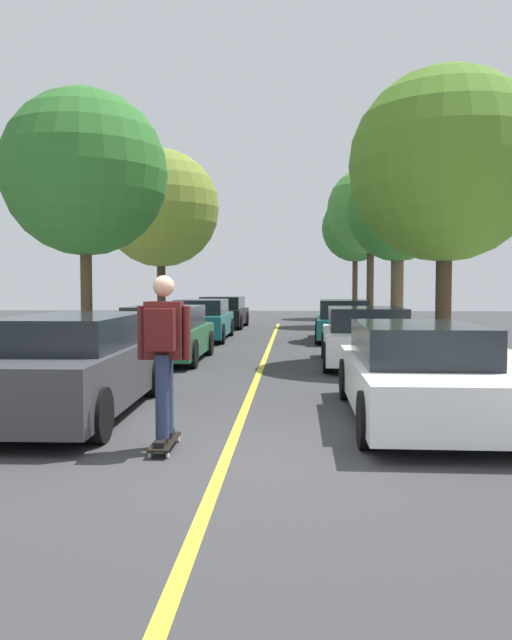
{
  "coord_description": "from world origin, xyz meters",
  "views": [
    {
      "loc": [
        0.69,
        -6.58,
        1.78
      ],
      "look_at": [
        -0.21,
        8.78,
        0.96
      ],
      "focal_mm": 35.4,
      "sensor_mm": 36.0,
      "label": 1
    }
  ],
  "objects_px": {
    "parked_car_left_farthest": "(223,312)",
    "street_tree_right_farthest": "(355,229)",
    "parked_car_right_far": "(343,321)",
    "parked_car_right_nearest": "(418,373)",
    "skateboard": "(165,442)",
    "street_tree_right_nearest": "(445,166)",
    "parked_car_left_near": "(166,334)",
    "street_tree_right_far": "(371,210)",
    "street_tree_left_nearest": "(85,173)",
    "street_tree_right_near": "(398,211)",
    "parked_car_left_far": "(202,320)",
    "parked_car_left_nearest": "(74,365)",
    "street_tree_left_near": "(161,209)",
    "skateboarder": "(164,347)",
    "parked_car_right_near": "(366,337)"
  },
  "relations": [
    {
      "from": "street_tree_left_near",
      "to": "parked_car_left_far",
      "type": "bearing_deg",
      "value": -47.48
    },
    {
      "from": "parked_car_right_far",
      "to": "parked_car_right_nearest",
      "type": "bearing_deg",
      "value": -89.98
    },
    {
      "from": "street_tree_right_nearest",
      "to": "skateboarder",
      "type": "distance_m",
      "value": 9.94
    },
    {
      "from": "parked_car_left_near",
      "to": "street_tree_right_near",
      "type": "height_order",
      "value": "street_tree_right_near"
    },
    {
      "from": "parked_car_left_far",
      "to": "parked_car_left_farthest",
      "type": "relative_size",
      "value": 1.12
    },
    {
      "from": "parked_car_left_nearest",
      "to": "skateboard",
      "type": "bearing_deg",
      "value": -47.83
    },
    {
      "from": "parked_car_left_farthest",
      "to": "street_tree_right_nearest",
      "type": "height_order",
      "value": "street_tree_right_nearest"
    },
    {
      "from": "skateboard",
      "to": "parked_car_right_nearest",
      "type": "bearing_deg",
      "value": 29.34
    },
    {
      "from": "parked_car_right_far",
      "to": "street_tree_right_nearest",
      "type": "xyz_separation_m",
      "value": [
        1.79,
        -6.2,
        3.86
      ]
    },
    {
      "from": "street_tree_right_near",
      "to": "skateboard",
      "type": "xyz_separation_m",
      "value": [
        -4.84,
        -14.44,
        -4.17
      ]
    },
    {
      "from": "parked_car_left_farthest",
      "to": "street_tree_right_farthest",
      "type": "distance_m",
      "value": 11.31
    },
    {
      "from": "street_tree_right_nearest",
      "to": "street_tree_right_far",
      "type": "bearing_deg",
      "value": 90.0
    },
    {
      "from": "skateboard",
      "to": "street_tree_left_nearest",
      "type": "bearing_deg",
      "value": 113.83
    },
    {
      "from": "parked_car_right_far",
      "to": "street_tree_right_near",
      "type": "relative_size",
      "value": 0.81
    },
    {
      "from": "skateboarder",
      "to": "skateboard",
      "type": "bearing_deg",
      "value": 91.0
    },
    {
      "from": "street_tree_left_nearest",
      "to": "parked_car_left_nearest",
      "type": "bearing_deg",
      "value": -73.3
    },
    {
      "from": "parked_car_left_near",
      "to": "street_tree_right_far",
      "type": "distance_m",
      "value": 15.75
    },
    {
      "from": "parked_car_left_near",
      "to": "skateboard",
      "type": "height_order",
      "value": "parked_car_left_near"
    },
    {
      "from": "street_tree_right_nearest",
      "to": "skateboard",
      "type": "height_order",
      "value": "street_tree_right_nearest"
    },
    {
      "from": "parked_car_left_far",
      "to": "parked_car_right_near",
      "type": "height_order",
      "value": "parked_car_left_far"
    },
    {
      "from": "skateboard",
      "to": "street_tree_right_nearest",
      "type": "bearing_deg",
      "value": 58.73
    },
    {
      "from": "parked_car_left_farthest",
      "to": "street_tree_right_nearest",
      "type": "xyz_separation_m",
      "value": [
        6.49,
        -12.55,
        3.84
      ]
    },
    {
      "from": "street_tree_right_far",
      "to": "skateboarder",
      "type": "relative_size",
      "value": 3.89
    },
    {
      "from": "street_tree_left_near",
      "to": "street_tree_right_far",
      "type": "relative_size",
      "value": 0.95
    },
    {
      "from": "street_tree_right_far",
      "to": "parked_car_left_nearest",
      "type": "bearing_deg",
      "value": -108.02
    },
    {
      "from": "parked_car_right_nearest",
      "to": "skateboard",
      "type": "relative_size",
      "value": 5.28
    },
    {
      "from": "parked_car_left_far",
      "to": "parked_car_right_far",
      "type": "xyz_separation_m",
      "value": [
        4.69,
        -0.09,
        -0.0
      ]
    },
    {
      "from": "skateboard",
      "to": "parked_car_left_far",
      "type": "bearing_deg",
      "value": 96.61
    },
    {
      "from": "parked_car_left_farthest",
      "to": "street_tree_right_farthest",
      "type": "bearing_deg",
      "value": 51.61
    },
    {
      "from": "parked_car_right_nearest",
      "to": "skateboarder",
      "type": "height_order",
      "value": "skateboarder"
    },
    {
      "from": "street_tree_right_farthest",
      "to": "skateboarder",
      "type": "bearing_deg",
      "value": -99.55
    },
    {
      "from": "parked_car_right_far",
      "to": "skateboard",
      "type": "height_order",
      "value": "parked_car_right_far"
    },
    {
      "from": "parked_car_left_farthest",
      "to": "street_tree_right_nearest",
      "type": "distance_m",
      "value": 14.64
    },
    {
      "from": "parked_car_right_nearest",
      "to": "parked_car_right_far",
      "type": "height_order",
      "value": "parked_car_right_far"
    },
    {
      "from": "parked_car_left_far",
      "to": "street_tree_right_farthest",
      "type": "bearing_deg",
      "value": 65.83
    },
    {
      "from": "street_tree_right_near",
      "to": "parked_car_left_farthest",
      "type": "bearing_deg",
      "value": 136.87
    },
    {
      "from": "street_tree_right_far",
      "to": "skateboard",
      "type": "distance_m",
      "value": 22.87
    },
    {
      "from": "parked_car_left_nearest",
      "to": "street_tree_right_farthest",
      "type": "bearing_deg",
      "value": 76.43
    },
    {
      "from": "parked_car_right_far",
      "to": "parked_car_left_farthest",
      "type": "bearing_deg",
      "value": 126.43
    },
    {
      "from": "parked_car_right_far",
      "to": "street_tree_right_far",
      "type": "distance_m",
      "value": 9.03
    },
    {
      "from": "street_tree_left_near",
      "to": "street_tree_right_near",
      "type": "xyz_separation_m",
      "value": [
        8.28,
        -1.76,
        -0.37
      ]
    },
    {
      "from": "parked_car_right_nearest",
      "to": "parked_car_right_far",
      "type": "bearing_deg",
      "value": 90.02
    },
    {
      "from": "parked_car_right_near",
      "to": "street_tree_right_near",
      "type": "relative_size",
      "value": 0.72
    },
    {
      "from": "parked_car_right_far",
      "to": "skateboard",
      "type": "distance_m",
      "value": 14.5
    },
    {
      "from": "street_tree_left_nearest",
      "to": "street_tree_right_near",
      "type": "xyz_separation_m",
      "value": [
        8.28,
        6.65,
        -0.15
      ]
    },
    {
      "from": "parked_car_left_farthest",
      "to": "street_tree_right_nearest",
      "type": "relative_size",
      "value": 0.64
    },
    {
      "from": "parked_car_left_near",
      "to": "street_tree_left_near",
      "type": "bearing_deg",
      "value": 102.55
    },
    {
      "from": "parked_car_right_far",
      "to": "skateboarder",
      "type": "height_order",
      "value": "skateboarder"
    },
    {
      "from": "street_tree_left_nearest",
      "to": "street_tree_right_near",
      "type": "height_order",
      "value": "street_tree_left_nearest"
    },
    {
      "from": "parked_car_right_near",
      "to": "skateboarder",
      "type": "bearing_deg",
      "value": -111.61
    }
  ]
}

